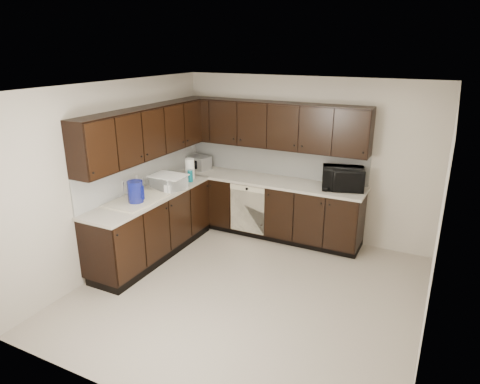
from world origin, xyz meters
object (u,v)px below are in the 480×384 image
object	(u,v)px
toaster_oven	(199,163)
blue_pitcher	(135,192)
microwave	(343,178)
storage_bin	(169,182)
sink	(136,205)

from	to	relation	value
toaster_oven	blue_pitcher	world-z (taller)	blue_pitcher
microwave	blue_pitcher	world-z (taller)	microwave
toaster_oven	storage_bin	bearing A→B (deg)	-71.91
sink	toaster_oven	bearing A→B (deg)	92.29
toaster_oven	microwave	bearing A→B (deg)	11.38
microwave	toaster_oven	distance (m)	2.42
storage_bin	sink	bearing A→B (deg)	-95.76
storage_bin	blue_pitcher	bearing A→B (deg)	-90.82
sink	blue_pitcher	xyz separation A→B (m)	(0.06, -0.06, 0.21)
storage_bin	blue_pitcher	distance (m)	0.72
microwave	storage_bin	world-z (taller)	microwave
sink	storage_bin	xyz separation A→B (m)	(0.07, 0.66, 0.15)
blue_pitcher	toaster_oven	bearing A→B (deg)	107.57
blue_pitcher	microwave	bearing A→B (deg)	51.79
toaster_oven	storage_bin	distance (m)	1.07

